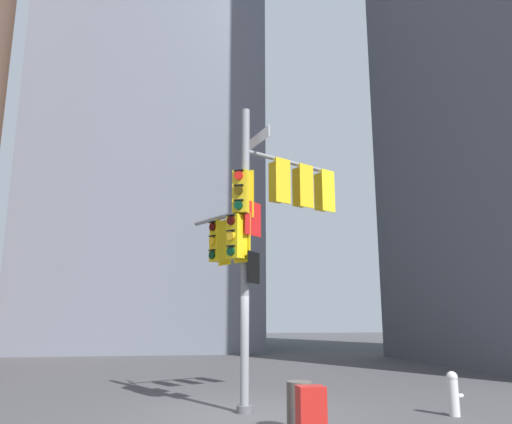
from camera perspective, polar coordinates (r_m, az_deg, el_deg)
ground at (r=11.58m, az=-1.34°, el=-22.08°), size 120.00×120.00×0.00m
building_mid_block at (r=39.72m, az=-11.74°, el=11.90°), size 14.68×14.68×36.01m
signal_pole_assembly at (r=12.12m, az=0.79°, el=-0.50°), size 3.73×2.36×7.02m
fire_hydrant at (r=11.91m, az=21.70°, el=-18.68°), size 0.33×0.23×0.91m
newspaper_box at (r=8.73m, az=6.37°, el=-22.21°), size 0.45×0.36×0.92m
trash_bin at (r=9.78m, az=5.04°, el=-21.31°), size 0.48×0.48×0.87m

